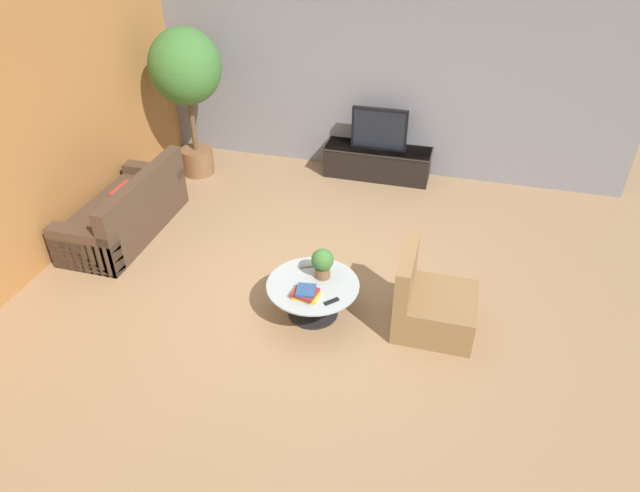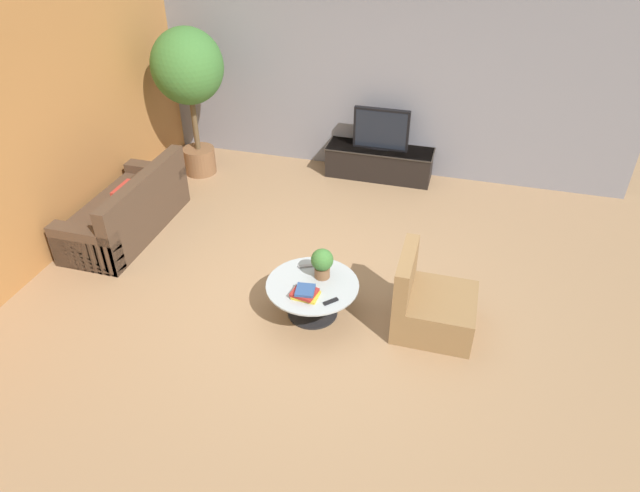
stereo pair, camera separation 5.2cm
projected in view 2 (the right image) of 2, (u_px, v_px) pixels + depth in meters
name	position (u px, v px, depth m)	size (l,w,h in m)	color
ground_plane	(313.00, 291.00, 6.43)	(24.00, 24.00, 0.00)	#9E7A56
back_wall_stone	(376.00, 71.00, 8.16)	(7.40, 0.12, 3.00)	gray
side_wall_left	(41.00, 129.00, 6.46)	(0.12, 7.40, 3.00)	#B2753D
media_console	(379.00, 162.00, 8.58)	(1.59, 0.50, 0.46)	black
television	(381.00, 129.00, 8.28)	(0.81, 0.13, 0.61)	black
coffee_table	(312.00, 293.00, 5.97)	(0.97, 0.97, 0.40)	black
couch_by_wall	(128.00, 212.00, 7.29)	(0.84, 1.87, 0.84)	#4C3828
armchair_wicker	(430.00, 306.00, 5.81)	(0.80, 0.76, 0.86)	olive
potted_palm_tall	(188.00, 74.00, 7.97)	(1.01, 1.01, 2.17)	brown
potted_plant_tabletop	(322.00, 262.00, 5.90)	(0.24, 0.24, 0.34)	brown
book_stack	(305.00, 293.00, 5.72)	(0.28, 0.25, 0.09)	gold
remote_black	(331.00, 301.00, 5.66)	(0.04, 0.16, 0.02)	black
remote_silver	(306.00, 266.00, 6.14)	(0.04, 0.16, 0.02)	gray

